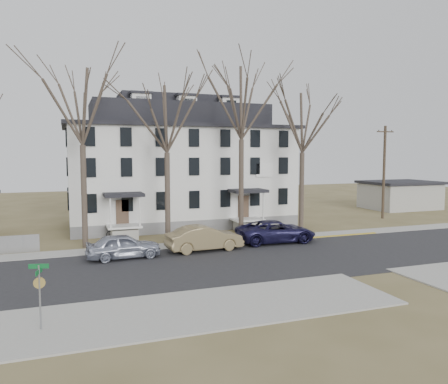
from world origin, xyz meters
name	(u,v)px	position (x,y,z in m)	size (l,w,h in m)	color
ground	(288,267)	(0.00, 0.00, 0.00)	(120.00, 120.00, 0.00)	brown
main_road	(273,259)	(0.00, 2.00, 0.00)	(120.00, 10.00, 0.04)	#27272A
far_sidewalk	(238,242)	(0.00, 8.00, 0.00)	(120.00, 2.00, 0.08)	#A09F97
near_sidewalk_left	(175,313)	(-8.00, -5.00, 0.00)	(20.00, 5.00, 0.08)	#A09F97
yellow_curb	(301,239)	(5.00, 7.10, 0.00)	(14.00, 0.25, 0.06)	gold
boarding_house	(180,167)	(-2.00, 17.95, 5.38)	(20.80, 12.36, 12.05)	slate
distant_building	(400,195)	(26.00, 20.00, 1.68)	(8.50, 6.50, 3.35)	#A09F97
tree_far_left	(81,101)	(-11.00, 9.80, 10.34)	(8.40, 8.40, 13.72)	#473B31
tree_mid_left	(167,114)	(-5.00, 9.80, 9.60)	(7.80, 7.80, 12.74)	#473B31
tree_center	(242,97)	(1.00, 9.80, 11.08)	(9.00, 9.00, 14.70)	#473B31
tree_mid_right	(303,118)	(6.50, 9.80, 9.60)	(7.80, 7.80, 12.74)	#473B31
utility_pole_far	(384,171)	(18.50, 14.00, 4.90)	(2.00, 0.28, 9.50)	#3D3023
car_silver	(124,247)	(-8.85, 5.37, 0.79)	(1.87, 4.65, 1.59)	#9CA2B5
car_tan	(204,239)	(-3.35, 5.78, 0.86)	(1.83, 5.25, 1.73)	olive
car_navy	(276,232)	(2.54, 6.63, 0.83)	(2.76, 5.98, 1.66)	#181538
bicycle_left	(117,232)	(-8.50, 12.60, 0.45)	(0.60, 1.73, 0.91)	black
street_sign	(39,287)	(-13.20, -5.11, 1.72)	(0.74, 0.74, 2.59)	gray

